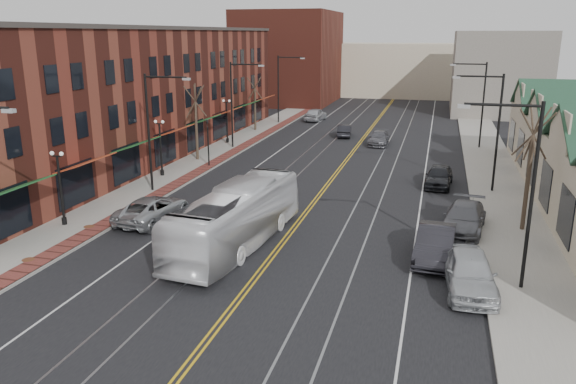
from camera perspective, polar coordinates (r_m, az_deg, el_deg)
The scene contains 31 objects.
ground at distance 22.35m, azimuth -6.77°, elevation -12.98°, with size 160.00×160.00×0.00m, color black.
sidewalk_left at distance 44.12m, azimuth -11.71°, elevation 1.53°, with size 4.00×120.00×0.15m, color gray.
sidewalk_right at distance 39.81m, azimuth 20.93°, elevation -0.76°, with size 4.00×120.00×0.15m, color gray.
building_left at distance 52.59m, azimuth -15.54°, elevation 9.57°, with size 10.00×50.00×11.00m, color maroon.
backdrop_left at distance 91.26m, azimuth 0.12°, elevation 13.51°, with size 14.00×18.00×14.00m, color maroon.
backdrop_mid at distance 103.56m, azimuth 11.13°, elevation 12.11°, with size 22.00×14.00×9.00m, color beige.
backdrop_right at distance 83.59m, azimuth 20.59°, elevation 11.28°, with size 12.00×16.00×11.00m, color slate.
streetlight_l_1 at distance 39.25m, azimuth -13.47°, elevation 7.05°, with size 3.33×0.25×8.00m.
streetlight_l_2 at distance 53.74m, azimuth -5.32°, elevation 9.69°, with size 3.33×0.25×8.00m.
streetlight_l_3 at distance 68.90m, azimuth -0.63°, elevation 11.10°, with size 3.33×0.25×8.00m.
streetlight_r_0 at distance 25.01m, azimuth 22.72°, elevation 1.40°, with size 3.33×0.25×8.00m.
streetlight_r_1 at distance 40.65m, azimuth 20.02°, elevation 6.83°, with size 3.33×0.25×8.00m.
streetlight_r_2 at distance 56.50m, azimuth 18.81°, elevation 9.22°, with size 3.33×0.25×8.00m.
lamppost_l_1 at distance 34.17m, azimuth -22.09°, elevation 0.20°, with size 0.84×0.28×4.27m.
lamppost_l_2 at distance 44.02m, azimuth -12.80°, elevation 4.28°, with size 0.84×0.28×4.27m.
lamppost_l_3 at distance 56.57m, azimuth -6.22°, elevation 7.08°, with size 0.84×0.28×4.27m.
tree_left_near at distance 48.97m, azimuth -9.33°, elevation 7.16°, with size 1.78×1.37×6.48m.
tree_left_far at distance 63.79m, azimuth -3.38°, elevation 9.11°, with size 1.66×1.28×6.02m.
tree_right_mid at distance 33.22m, azimuth 23.33°, elevation 2.40°, with size 1.90×1.46×6.93m.
manhole_mid at distance 30.13m, azimuth -24.88°, elevation -6.25°, with size 0.60×0.60×0.02m, color #592D19.
manhole_far at distance 33.82m, azimuth -19.56°, elevation -3.33°, with size 0.60×0.60×0.02m, color #592D19.
traffic_signal at distance 46.60m, azimuth -8.13°, elevation 5.32°, with size 0.18×0.15×3.80m.
transit_bus at distance 29.02m, azimuth -5.24°, elevation -2.59°, with size 2.67×11.41×3.18m, color white.
parked_suv at distance 33.98m, azimuth -13.60°, elevation -1.70°, with size 2.50×5.42×1.51m, color #A3A7AA.
parked_car_a at distance 25.48m, azimuth 17.99°, elevation -7.78°, with size 2.03×5.05×1.72m, color #BABEC2.
parked_car_b at distance 28.43m, azimuth 14.73°, elevation -5.10°, with size 1.74×5.00×1.65m, color #232228.
parked_car_c at distance 32.85m, azimuth 17.43°, elevation -2.57°, with size 2.14×5.28×1.53m, color slate.
parked_car_d at distance 42.04m, azimuth 15.09°, elevation 1.57°, with size 1.80×4.47×1.52m, color black.
distant_car_left at distance 60.73m, azimuth 5.75°, elevation 6.22°, with size 1.38×3.96×1.30m, color black.
distant_car_right at distance 56.75m, azimuth 9.20°, elevation 5.43°, with size 1.87×4.59×1.33m, color #58585F.
distant_car_far at distance 71.71m, azimuth 2.83°, elevation 7.88°, with size 1.92×4.77×1.62m, color #B8BAC0.
Camera 1 is at (7.54, -18.10, 10.74)m, focal length 35.00 mm.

